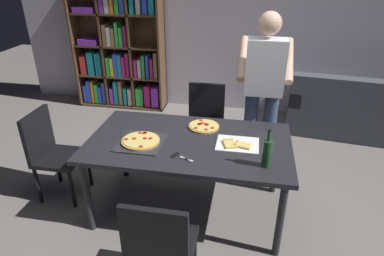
{
  "coord_description": "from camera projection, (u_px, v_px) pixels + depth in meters",
  "views": [
    {
      "loc": [
        0.49,
        -2.51,
        2.17
      ],
      "look_at": [
        0.0,
        0.15,
        0.8
      ],
      "focal_mm": 31.28,
      "sensor_mm": 36.0,
      "label": 1
    }
  ],
  "objects": [
    {
      "name": "chair_near_camera",
      "position": [
        160.0,
        246.0,
        2.16
      ],
      "size": [
        0.42,
        0.42,
        0.9
      ],
      "color": "black",
      "rests_on": "ground_plane"
    },
    {
      "name": "chair_left_end",
      "position": [
        51.0,
        150.0,
        3.25
      ],
      "size": [
        0.42,
        0.42,
        0.9
      ],
      "color": "black",
      "rests_on": "ground_plane"
    },
    {
      "name": "bookshelf",
      "position": [
        120.0,
        51.0,
        5.18
      ],
      "size": [
        1.4,
        0.35,
        1.95
      ],
      "color": "#513823",
      "rests_on": "ground_plane"
    },
    {
      "name": "dining_table",
      "position": [
        189.0,
        147.0,
        2.95
      ],
      "size": [
        1.77,
        1.01,
        0.75
      ],
      "color": "#232328",
      "rests_on": "ground_plane"
    },
    {
      "name": "back_wall",
      "position": [
        222.0,
        18.0,
        4.91
      ],
      "size": [
        6.4,
        0.1,
        2.8
      ],
      "primitive_type": "cube",
      "color": "#BCB7C6",
      "rests_on": "ground_plane"
    },
    {
      "name": "kitchen_scissors",
      "position": [
        179.0,
        156.0,
        2.68
      ],
      "size": [
        0.2,
        0.13,
        0.01
      ],
      "color": "silver",
      "rests_on": "dining_table"
    },
    {
      "name": "ground_plane",
      "position": [
        189.0,
        208.0,
        3.26
      ],
      "size": [
        12.0,
        12.0,
        0.0
      ],
      "primitive_type": "plane",
      "color": "gray"
    },
    {
      "name": "chair_far_side",
      "position": [
        205.0,
        118.0,
        3.9
      ],
      "size": [
        0.42,
        0.42,
        0.9
      ],
      "color": "black",
      "rests_on": "ground_plane"
    },
    {
      "name": "second_pizza_plain",
      "position": [
        204.0,
        126.0,
        3.15
      ],
      "size": [
        0.29,
        0.29,
        0.03
      ],
      "color": "tan",
      "rests_on": "dining_table"
    },
    {
      "name": "wine_bottle",
      "position": [
        267.0,
        153.0,
        2.51
      ],
      "size": [
        0.07,
        0.07,
        0.32
      ],
      "color": "#194723",
      "rests_on": "dining_table"
    },
    {
      "name": "couch",
      "position": [
        353.0,
        112.0,
        4.56
      ],
      "size": [
        1.8,
        1.06,
        0.85
      ],
      "color": "#4C515B",
      "rests_on": "ground_plane"
    },
    {
      "name": "pizza_slices_on_towel",
      "position": [
        237.0,
        144.0,
        2.85
      ],
      "size": [
        0.36,
        0.28,
        0.03
      ],
      "color": "white",
      "rests_on": "dining_table"
    },
    {
      "name": "person_serving_pizza",
      "position": [
        263.0,
        88.0,
        3.38
      ],
      "size": [
        0.55,
        0.54,
        1.75
      ],
      "color": "#38476B",
      "rests_on": "ground_plane"
    },
    {
      "name": "pepperoni_pizza_on_tray",
      "position": [
        141.0,
        141.0,
        2.88
      ],
      "size": [
        0.39,
        0.39,
        0.04
      ],
      "color": "#2D2D33",
      "rests_on": "dining_table"
    }
  ]
}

